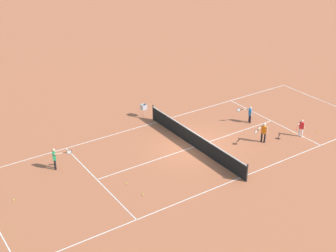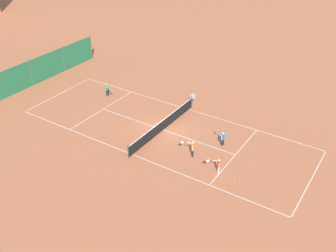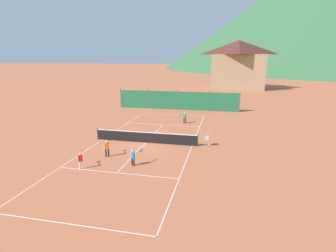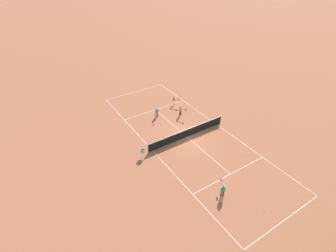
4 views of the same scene
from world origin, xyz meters
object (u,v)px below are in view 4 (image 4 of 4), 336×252
Objects in this scene: tennis_net at (187,133)px; tennis_ball_near_corner at (170,99)px; player_far_service at (223,189)px; tennis_ball_service_box at (170,106)px; player_far_baseline at (174,100)px; tennis_ball_alley_left at (265,211)px; ball_hopper at (143,151)px; player_near_baseline at (181,110)px; tennis_ball_by_net_left at (241,155)px; player_near_service at (157,112)px; tennis_ball_far_corner at (161,90)px; tennis_ball_by_net_right at (232,161)px.

tennis_net reaches higher than tennis_ball_near_corner.
tennis_ball_service_box is at bearing -106.94° from player_far_service.
player_far_baseline reaches higher than tennis_ball_alley_left.
player_far_service is 8.07m from ball_hopper.
tennis_net is 7.20× the size of player_near_baseline.
ball_hopper is at bearing -31.71° from tennis_ball_by_net_left.
player_far_baseline is at bearing -178.44° from tennis_ball_service_box.
tennis_net is 139.09× the size of tennis_ball_near_corner.
player_near_baseline is at bearing 154.33° from player_near_service.
player_far_service reaches higher than ball_hopper.
tennis_ball_far_corner is at bearing -106.91° from player_far_service.
tennis_ball_far_corner is 1.00× the size of tennis_ball_alley_left.
tennis_ball_near_corner is 1.00× the size of tennis_ball_by_net_right.
tennis_ball_by_net_right is (-1.26, 5.32, -0.47)m from tennis_net.
tennis_ball_far_corner is 21.44m from tennis_ball_alley_left.
tennis_ball_service_box is 17.04m from tennis_ball_alley_left.
player_near_baseline is 6.88m from tennis_ball_far_corner.
tennis_ball_by_net_left is 0.07× the size of ball_hopper.
player_far_service reaches higher than tennis_ball_alley_left.
player_near_baseline reaches higher than player_far_baseline.
tennis_ball_near_corner is at bearing -135.79° from ball_hopper.
tennis_ball_by_net_left is at bearing 107.63° from player_near_service.
player_far_baseline is 17.28× the size of tennis_ball_by_net_right.
player_near_baseline is at bearing -93.78° from tennis_ball_by_net_right.
tennis_net reaches higher than tennis_ball_far_corner.
player_far_baseline is (-4.85, -13.98, -0.07)m from player_far_service.
player_near_service is 3.01m from tennis_ball_service_box.
tennis_ball_service_box is 1.00× the size of tennis_ball_alley_left.
tennis_ball_by_net_right is at bearing 82.64° from tennis_ball_far_corner.
player_near_service is at bearing 24.81° from tennis_ball_service_box.
player_far_service reaches higher than tennis_ball_service_box.
player_far_service reaches higher than tennis_net.
tennis_net is 5.03m from player_near_service.
tennis_ball_near_corner is 0.07× the size of ball_hopper.
ball_hopper is (4.70, -10.34, 0.62)m from tennis_ball_alley_left.
tennis_ball_service_box is at bearing -138.38° from ball_hopper.
tennis_net is at bearing 63.74° from player_near_baseline.
tennis_ball_by_net_right is (-3.49, -2.42, -0.70)m from player_far_service.
player_near_baseline is 2.79m from player_near_service.
tennis_ball_far_corner is (-1.44, -6.69, -0.71)m from player_near_baseline.
player_far_baseline reaches higher than tennis_ball_by_net_right.
player_far_service is 16.20m from tennis_ball_near_corner.
tennis_ball_by_net_right is at bearing 86.24° from tennis_ball_service_box.
tennis_ball_far_corner is at bearing -107.51° from tennis_net.
player_near_service is (3.27, 1.25, 0.00)m from player_far_baseline.
player_near_baseline reaches higher than tennis_ball_by_net_left.
tennis_ball_alley_left is (1.85, 5.30, 0.00)m from tennis_ball_by_net_right.
player_near_service is 7.01m from ball_hopper.
tennis_net is 8.07m from player_far_service.
player_near_baseline is at bearing -150.47° from ball_hopper.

